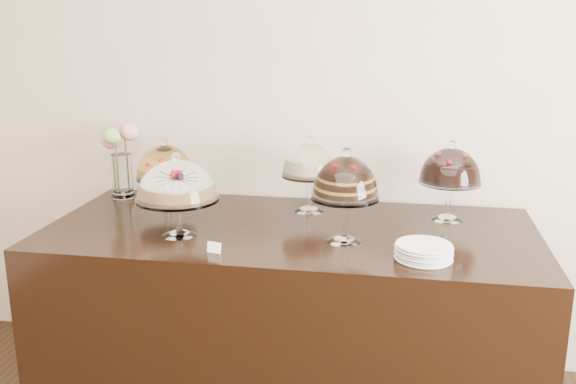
% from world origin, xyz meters
% --- Properties ---
extents(wall_back, '(5.00, 0.04, 3.00)m').
position_xyz_m(wall_back, '(0.00, 3.00, 1.50)').
color(wall_back, '#BDAC98').
rests_on(wall_back, ground).
extents(display_counter, '(2.20, 1.00, 0.90)m').
position_xyz_m(display_counter, '(-0.30, 2.45, 0.45)').
color(display_counter, black).
rests_on(display_counter, ground).
extents(cake_stand_sugar_sponge, '(0.36, 0.36, 0.37)m').
position_xyz_m(cake_stand_sugar_sponge, '(-0.76, 2.26, 1.13)').
color(cake_stand_sugar_sponge, white).
rests_on(cake_stand_sugar_sponge, display_counter).
extents(cake_stand_choco_layer, '(0.29, 0.29, 0.40)m').
position_xyz_m(cake_stand_choco_layer, '(-0.04, 2.31, 1.16)').
color(cake_stand_choco_layer, white).
rests_on(cake_stand_choco_layer, display_counter).
extents(cake_stand_cheesecake, '(0.27, 0.27, 0.37)m').
position_xyz_m(cake_stand_cheesecake, '(-0.26, 2.73, 1.14)').
color(cake_stand_cheesecake, white).
rests_on(cake_stand_cheesecake, display_counter).
extents(cake_stand_dark_choco, '(0.29, 0.29, 0.38)m').
position_xyz_m(cake_stand_dark_choco, '(0.40, 2.70, 1.14)').
color(cake_stand_dark_choco, white).
rests_on(cake_stand_dark_choco, display_counter).
extents(cake_stand_fruit_tart, '(0.29, 0.29, 0.35)m').
position_xyz_m(cake_stand_fruit_tart, '(-0.97, 2.68, 1.11)').
color(cake_stand_fruit_tart, white).
rests_on(cake_stand_fruit_tart, display_counter).
extents(flower_vase, '(0.21, 0.27, 0.40)m').
position_xyz_m(flower_vase, '(-1.27, 2.81, 1.13)').
color(flower_vase, white).
rests_on(flower_vase, display_counter).
extents(plate_stack, '(0.22, 0.22, 0.06)m').
position_xyz_m(plate_stack, '(0.28, 2.15, 0.93)').
color(plate_stack, silver).
rests_on(plate_stack, display_counter).
extents(price_card_left, '(0.06, 0.03, 0.04)m').
position_xyz_m(price_card_left, '(-0.55, 2.08, 0.92)').
color(price_card_left, white).
rests_on(price_card_left, display_counter).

